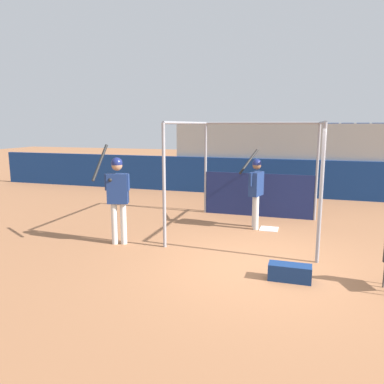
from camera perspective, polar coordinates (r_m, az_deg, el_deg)
The scene contains 8 objects.
ground_plane at distance 7.14m, azimuth 10.10°, elevation -10.99°, with size 60.00×60.00×0.00m, color #9E6642.
outfield_wall at distance 13.79m, azimuth 13.80°, elevation 2.08°, with size 24.00×0.12×1.35m.
bleacher_section at distance 14.97m, azimuth 14.19°, elevation 5.14°, with size 8.15×2.40×2.63m.
batting_cage at distance 9.96m, azimuth 9.67°, elevation 2.06°, with size 3.15×3.39×2.64m.
home_plate at distance 9.54m, azimuth 11.65°, elevation -5.52°, with size 0.44×0.44×0.02m.
player_batter at distance 9.36m, azimuth 9.71°, elevation 0.81°, with size 0.61×1.00×1.93m.
player_waiting at distance 8.12m, azimuth -11.31°, elevation 0.05°, with size 0.68×0.55×2.15m.
equipment_bag at distance 6.58m, azimuth 14.67°, elevation -11.77°, with size 0.70×0.28×0.28m.
Camera 1 is at (0.74, -6.62, 2.57)m, focal length 35.00 mm.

